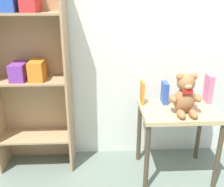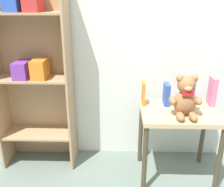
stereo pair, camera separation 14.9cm
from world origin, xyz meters
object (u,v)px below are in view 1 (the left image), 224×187
book_standing_orange (143,92)px  book_standing_pink (209,89)px  bookshelf_side (30,66)px  book_standing_blue (165,93)px  teddy_bear (185,95)px  display_table (178,120)px  book_standing_purple (188,91)px

book_standing_orange → book_standing_pink: (0.57, -0.00, 0.02)m
bookshelf_side → book_standing_pink: size_ratio=6.89×
book_standing_orange → book_standing_blue: book_standing_orange is taller
teddy_bear → book_standing_orange: (-0.29, 0.22, -0.05)m
display_table → book_standing_purple: (0.10, 0.11, 0.21)m
book_standing_purple → teddy_bear: bearing=-114.9°
teddy_bear → book_standing_orange: bearing=143.7°
display_table → book_standing_orange: bearing=154.4°
book_standing_blue → book_standing_orange: bearing=179.8°
book_standing_blue → book_standing_pink: size_ratio=0.76×
bookshelf_side → teddy_bear: (1.24, -0.30, -0.17)m
teddy_bear → book_standing_purple: (0.09, 0.19, -0.04)m
display_table → book_standing_orange: book_standing_orange is taller
book_standing_blue → book_standing_purple: bearing=-5.0°
display_table → book_standing_pink: (0.29, 0.14, 0.22)m
book_standing_orange → book_standing_purple: 0.38m
bookshelf_side → book_standing_pink: bookshelf_side is taller
book_standing_pink → display_table: bearing=-152.4°
book_standing_orange → book_standing_pink: 0.57m
bookshelf_side → teddy_bear: bookshelf_side is taller
book_standing_orange → book_standing_purple: (0.38, -0.02, 0.01)m
bookshelf_side → book_standing_pink: bearing=-3.3°
book_standing_orange → book_standing_pink: size_ratio=0.81×
book_standing_orange → book_standing_blue: size_ratio=1.07×
book_standing_pink → bookshelf_side: bearing=178.7°
bookshelf_side → book_standing_orange: bearing=-5.3°
book_standing_purple → book_standing_pink: bearing=6.4°
book_standing_blue → bookshelf_side: bearing=176.3°
bookshelf_side → book_standing_orange: 0.98m
display_table → book_standing_purple: 0.26m
bookshelf_side → book_standing_orange: bookshelf_side is taller
teddy_bear → book_standing_pink: 0.35m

